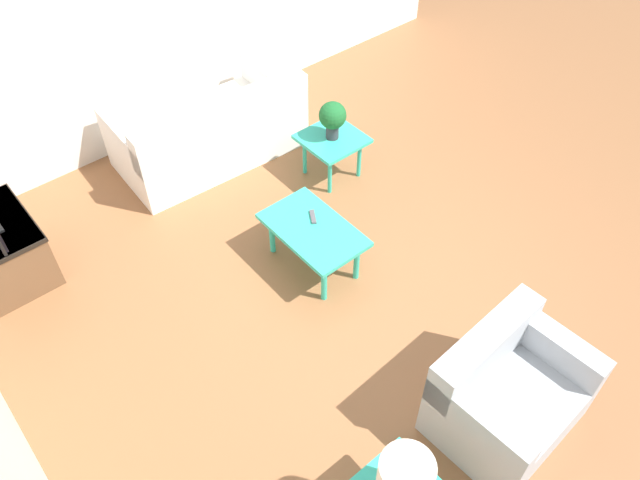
% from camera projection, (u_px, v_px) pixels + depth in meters
% --- Properties ---
extents(ground_plane, '(14.00, 14.00, 0.00)m').
position_uv_depth(ground_plane, '(379.00, 270.00, 5.48)').
color(ground_plane, '#8E5B38').
extents(sofa, '(1.05, 1.90, 0.84)m').
position_uv_depth(sofa, '(211.00, 132.00, 6.35)').
color(sofa, white).
rests_on(sofa, ground_plane).
extents(armchair, '(0.82, 1.04, 0.81)m').
position_uv_depth(armchair, '(505.00, 394.00, 4.29)').
color(armchair, '#A8ADB2').
rests_on(armchair, ground_plane).
extents(coffee_table, '(0.90, 0.55, 0.45)m').
position_uv_depth(coffee_table, '(313.00, 233.00, 5.26)').
color(coffee_table, '#2DB79E').
rests_on(coffee_table, ground_plane).
extents(side_table_plant, '(0.57, 0.57, 0.46)m').
position_uv_depth(side_table_plant, '(332.00, 142.00, 6.09)').
color(side_table_plant, '#2DB79E').
rests_on(side_table_plant, ground_plane).
extents(tv_stand_chest, '(0.86, 0.62, 0.57)m').
position_uv_depth(tv_stand_chest, '(1.00, 248.00, 5.25)').
color(tv_stand_chest, brown).
rests_on(tv_stand_chest, ground_plane).
extents(potted_plant, '(0.26, 0.26, 0.39)m').
position_uv_depth(potted_plant, '(333.00, 117.00, 5.87)').
color(potted_plant, '#333338').
rests_on(potted_plant, side_table_plant).
extents(table_lamp, '(0.31, 0.31, 0.48)m').
position_uv_depth(table_lamp, '(405.00, 477.00, 3.40)').
color(table_lamp, '#997F4C').
rests_on(table_lamp, side_table_lamp).
extents(remote_control, '(0.16, 0.12, 0.02)m').
position_uv_depth(remote_control, '(313.00, 217.00, 5.29)').
color(remote_control, '#4C4C51').
rests_on(remote_control, coffee_table).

